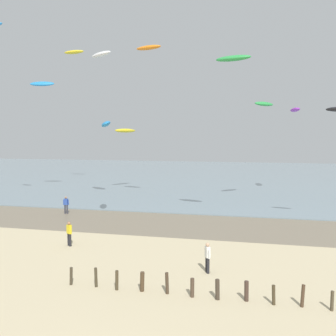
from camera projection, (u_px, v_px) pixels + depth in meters
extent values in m
cube|color=#7A6D59|center=(186.00, 225.00, 30.98)|extent=(120.00, 8.20, 0.01)
cube|color=gray|center=(220.00, 175.00, 69.03)|extent=(160.00, 70.00, 0.10)
cylinder|color=#3D3527|center=(71.00, 276.00, 18.54)|extent=(0.18, 0.15, 0.92)
cylinder|color=#3E3626|center=(96.00, 277.00, 18.28)|extent=(0.17, 0.16, 0.99)
cylinder|color=#433825|center=(117.00, 280.00, 17.92)|extent=(0.18, 0.17, 0.99)
cylinder|color=#473624|center=(142.00, 282.00, 17.76)|extent=(0.25, 0.25, 0.99)
cylinder|color=#403123|center=(167.00, 283.00, 17.50)|extent=(0.20, 0.18, 1.04)
cylinder|color=#48372A|center=(192.00, 288.00, 17.15)|extent=(0.19, 0.21, 0.90)
cylinder|color=#3D3328|center=(217.00, 289.00, 16.87)|extent=(0.22, 0.21, 0.97)
cylinder|color=#413027|center=(246.00, 291.00, 16.72)|extent=(0.21, 0.21, 0.95)
cylinder|color=#403523|center=(274.00, 295.00, 16.36)|extent=(0.18, 0.16, 0.91)
cylinder|color=#463324|center=(303.00, 296.00, 16.15)|extent=(0.20, 0.20, 1.02)
cylinder|color=#453C2A|center=(332.00, 301.00, 15.81)|extent=(0.16, 0.18, 0.88)
cylinder|color=#232328|center=(70.00, 240.00, 25.00)|extent=(0.16, 0.16, 0.88)
cylinder|color=#232328|center=(69.00, 239.00, 25.16)|extent=(0.16, 0.16, 0.88)
cube|color=yellow|center=(69.00, 229.00, 25.01)|extent=(0.42, 0.38, 0.60)
sphere|color=#9E7051|center=(69.00, 223.00, 24.98)|extent=(0.22, 0.22, 0.22)
cylinder|color=yellow|center=(71.00, 231.00, 24.85)|extent=(0.09, 0.09, 0.52)
cylinder|color=yellow|center=(67.00, 229.00, 25.19)|extent=(0.09, 0.09, 0.52)
cylinder|color=#232328|center=(207.00, 264.00, 20.28)|extent=(0.16, 0.16, 0.88)
cylinder|color=#232328|center=(208.00, 266.00, 20.07)|extent=(0.16, 0.16, 0.88)
cube|color=white|center=(208.00, 252.00, 20.11)|extent=(0.36, 0.42, 0.60)
sphere|color=tan|center=(208.00, 245.00, 20.07)|extent=(0.22, 0.22, 0.22)
cylinder|color=white|center=(206.00, 252.00, 20.34)|extent=(0.09, 0.09, 0.52)
cylinder|color=white|center=(209.00, 254.00, 19.88)|extent=(0.09, 0.09, 0.52)
cylinder|color=#383842|center=(67.00, 209.00, 35.38)|extent=(0.16, 0.16, 0.88)
cylinder|color=#383842|center=(65.00, 209.00, 35.41)|extent=(0.16, 0.16, 0.88)
cube|color=#2D4CA5|center=(66.00, 202.00, 35.33)|extent=(0.38, 0.26, 0.60)
sphere|color=#9E7051|center=(66.00, 198.00, 35.29)|extent=(0.22, 0.22, 0.22)
cylinder|color=#2D4CA5|center=(68.00, 202.00, 35.31)|extent=(0.09, 0.09, 0.52)
cylinder|color=#2D4CA5|center=(64.00, 202.00, 35.36)|extent=(0.09, 0.09, 0.52)
ellipsoid|color=orange|center=(149.00, 48.00, 37.76)|extent=(3.08, 1.77, 0.62)
ellipsoid|color=white|center=(101.00, 54.00, 37.18)|extent=(3.31, 2.79, 0.79)
ellipsoid|color=#2384D1|center=(42.00, 84.00, 46.76)|extent=(3.33, 1.67, 0.91)
ellipsoid|color=green|center=(233.00, 58.00, 29.26)|extent=(3.09, 1.75, 0.64)
ellipsoid|color=yellow|center=(74.00, 52.00, 52.82)|extent=(3.41, 1.58, 0.61)
ellipsoid|color=#2384D1|center=(106.00, 124.00, 30.72)|extent=(1.83, 2.71, 0.73)
ellipsoid|color=green|center=(264.00, 104.00, 39.78)|extent=(2.65, 2.76, 0.67)
ellipsoid|color=purple|center=(295.00, 110.00, 45.82)|extent=(1.29, 3.24, 0.61)
ellipsoid|color=yellow|center=(125.00, 131.00, 48.91)|extent=(2.73, 3.39, 0.57)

